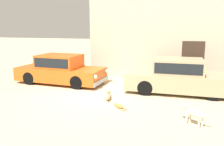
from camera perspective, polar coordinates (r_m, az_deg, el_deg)
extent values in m
plane|color=#CCB78E|center=(10.00, -4.40, -5.05)|extent=(80.00, 80.00, 0.00)
cube|color=#D15619|center=(11.98, -12.48, -0.18)|extent=(4.45, 2.06, 0.65)
cube|color=#D15619|center=(11.89, -12.79, 2.88)|extent=(2.09, 1.66, 0.64)
cube|color=black|center=(11.89, -12.80, 2.93)|extent=(1.93, 1.68, 0.45)
cube|color=#999BA0|center=(11.07, -2.85, -2.01)|extent=(0.23, 1.76, 0.20)
cube|color=#999BA0|center=(13.26, -20.42, -0.47)|extent=(0.23, 1.76, 0.20)
sphere|color=silver|center=(11.63, -1.42, 0.49)|extent=(0.20, 0.20, 0.20)
sphere|color=silver|center=(10.33, -4.19, -0.95)|extent=(0.20, 0.20, 0.20)
cube|color=red|center=(13.79, -18.50, 1.70)|extent=(0.05, 0.18, 0.18)
cube|color=red|center=(12.61, -22.76, 0.53)|extent=(0.05, 0.18, 0.18)
cylinder|color=black|center=(12.10, -5.19, -0.60)|extent=(0.64, 0.24, 0.63)
cylinder|color=black|center=(10.70, -8.68, -2.30)|extent=(0.64, 0.24, 0.63)
cylinder|color=black|center=(13.36, -15.46, 0.18)|extent=(0.64, 0.24, 0.63)
cylinder|color=black|center=(12.11, -19.70, -1.22)|extent=(0.64, 0.24, 0.63)
cube|color=tan|center=(10.42, 16.01, -1.96)|extent=(4.43, 1.80, 0.70)
cube|color=tan|center=(10.29, 15.97, 1.65)|extent=(2.04, 1.55, 0.63)
cube|color=black|center=(10.28, 15.97, 1.71)|extent=(1.87, 1.57, 0.44)
cube|color=#999BA0|center=(10.66, 4.09, -2.55)|extent=(0.12, 1.76, 0.20)
cube|color=red|center=(11.32, 4.90, 0.41)|extent=(0.04, 0.18, 0.18)
cube|color=red|center=(9.83, 3.22, -1.27)|extent=(0.04, 0.18, 0.18)
cylinder|color=black|center=(11.33, 22.66, -2.28)|extent=(0.64, 0.20, 0.64)
cylinder|color=black|center=(9.80, 23.77, -4.44)|extent=(0.64, 0.20, 0.64)
cylinder|color=black|center=(11.29, 9.20, -1.58)|extent=(0.64, 0.20, 0.64)
cylinder|color=black|center=(9.75, 8.15, -3.63)|extent=(0.64, 0.20, 0.64)
cube|color=#38281E|center=(12.52, 19.20, 2.62)|extent=(1.10, 0.02, 2.10)
cylinder|color=tan|center=(9.40, -1.34, -5.92)|extent=(0.11, 0.08, 0.06)
cylinder|color=tan|center=(9.40, -0.52, -5.93)|extent=(0.11, 0.08, 0.06)
ellipsoid|color=tan|center=(9.13, -1.01, -5.93)|extent=(0.35, 0.61, 0.22)
sphere|color=tan|center=(9.44, -0.91, -4.71)|extent=(0.19, 0.19, 0.19)
cone|color=tan|center=(9.53, -0.88, -4.63)|extent=(0.12, 0.12, 0.10)
cone|color=tan|center=(9.42, -1.25, -4.22)|extent=(0.08, 0.08, 0.08)
cone|color=tan|center=(9.41, -0.57, -4.23)|extent=(0.08, 0.08, 0.08)
cylinder|color=tan|center=(8.78, -1.13, -6.44)|extent=(0.09, 0.21, 0.07)
cylinder|color=beige|center=(7.29, 17.88, -10.75)|extent=(0.06, 0.06, 0.31)
cylinder|color=beige|center=(7.42, 18.66, -10.42)|extent=(0.06, 0.06, 0.31)
cylinder|color=beige|center=(7.08, 20.61, -11.65)|extent=(0.06, 0.06, 0.31)
cylinder|color=beige|center=(7.20, 21.36, -11.28)|extent=(0.06, 0.06, 0.31)
ellipsoid|color=beige|center=(7.16, 19.74, -9.29)|extent=(0.63, 0.57, 0.23)
sphere|color=beige|center=(7.34, 17.32, -7.78)|extent=(0.19, 0.19, 0.19)
cone|color=beige|center=(7.40, 16.70, -7.70)|extent=(0.15, 0.15, 0.10)
cone|color=beige|center=(7.27, 17.08, -7.24)|extent=(0.09, 0.09, 0.09)
cone|color=beige|center=(7.35, 17.63, -7.05)|extent=(0.09, 0.09, 0.09)
cylinder|color=beige|center=(6.94, 22.48, -9.63)|extent=(0.19, 0.17, 0.17)
ellipsoid|color=#B77F3D|center=(8.22, 1.86, -8.20)|extent=(0.38, 0.31, 0.15)
sphere|color=#B77F3D|center=(8.35, 0.83, -7.73)|extent=(0.10, 0.10, 0.10)
cone|color=#B77F3D|center=(8.32, 0.70, -7.51)|extent=(0.05, 0.05, 0.04)
cone|color=#B77F3D|center=(8.35, 0.95, -7.43)|extent=(0.05, 0.05, 0.04)
cylinder|color=#B77F3D|center=(8.04, 3.18, -9.07)|extent=(0.11, 0.22, 0.04)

